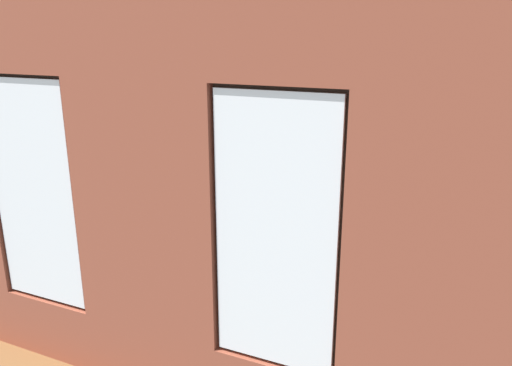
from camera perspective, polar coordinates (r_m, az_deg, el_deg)
ground_plane at (r=6.65m, az=1.96°, el=-9.34°), size 6.28×6.03×0.10m
brick_wall_with_windows at (r=3.82m, az=-12.86°, el=-0.28°), size 5.68×0.30×3.57m
white_wall_right at (r=7.41m, az=-19.10°, el=7.40°), size 0.10×5.03×3.57m
couch_by_window at (r=4.87m, az=-6.05°, el=-14.92°), size 1.81×0.87×0.80m
couch_left at (r=6.19m, az=21.26°, el=-8.78°), size 0.99×1.95×0.80m
coffee_table at (r=6.36m, az=-0.71°, el=-6.54°), size 1.31×0.84×0.41m
cup_ceramic at (r=6.32m, az=-0.71°, el=-5.73°), size 0.08×0.08×0.10m
candle_jar at (r=6.31m, az=2.83°, el=-5.75°), size 0.08×0.08×0.10m
remote_silver at (r=6.19m, az=-0.37°, el=-6.60°), size 0.09×0.18×0.02m
remote_gray at (r=6.39m, az=-4.40°, el=-5.87°), size 0.17×0.05×0.02m
remote_black at (r=6.48m, az=-1.64°, el=-5.48°), size 0.17×0.05×0.02m
media_console at (r=7.51m, az=-17.01°, el=-4.58°), size 0.97×0.42×0.47m
tv_flatscreen at (r=7.30m, az=-17.43°, el=0.22°), size 1.23×0.20×0.83m
papasan_chair at (r=8.24m, az=6.57°, el=-0.39°), size 1.17×1.17×0.72m
potted_plant_mid_room_small at (r=6.94m, az=11.52°, el=-5.37°), size 0.21×0.21×0.46m
potted_plant_corner_near_left at (r=7.83m, az=23.68°, el=0.57°), size 1.22×1.10×1.35m
potted_plant_near_tv at (r=6.31m, az=-19.17°, el=-3.15°), size 0.88×0.88×1.24m
potted_plant_corner_far_left at (r=4.02m, az=22.31°, el=-15.35°), size 0.87×1.05×1.32m
potted_plant_between_couches at (r=4.27m, az=10.47°, el=-13.88°), size 0.85×0.94×1.20m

